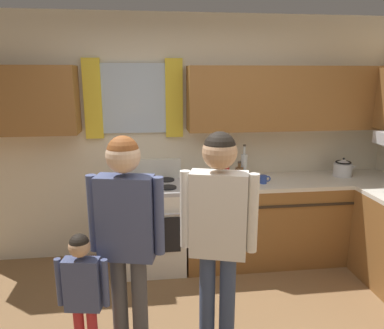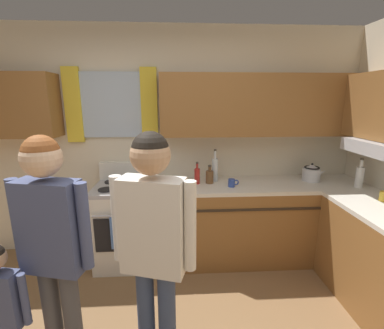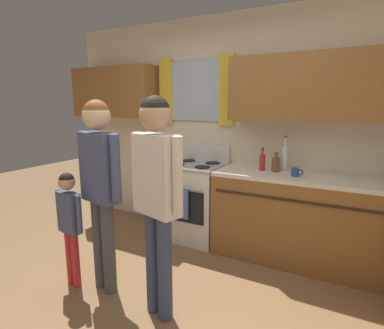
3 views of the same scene
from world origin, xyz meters
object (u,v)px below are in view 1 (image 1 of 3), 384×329
bottle_tall_clear (244,165)px  adult_in_plaid (218,223)px  adult_holding_child (126,227)px  stove_oven (152,224)px  small_child (83,289)px  stovetop_kettle (343,168)px  bottle_sauce_red (226,173)px  bottle_squat_brown (239,173)px  mug_cobalt_blue (264,179)px

bottle_tall_clear → adult_in_plaid: (-0.57, -1.50, -0.00)m
adult_holding_child → adult_in_plaid: (0.60, -0.06, 0.01)m
stove_oven → small_child: 1.51m
stovetop_kettle → adult_in_plaid: adult_in_plaid is taller
small_child → stovetop_kettle: bearing=30.1°
bottle_sauce_red → adult_in_plaid: bearing=-104.5°
bottle_squat_brown → adult_holding_child: (-1.11, -1.37, 0.05)m
bottle_sauce_red → bottle_squat_brown: bearing=4.3°
bottle_squat_brown → small_child: size_ratio=0.20×
bottle_tall_clear → mug_cobalt_blue: bearing=-54.2°
mug_cobalt_blue → adult_in_plaid: adult_in_plaid is taller
mug_cobalt_blue → small_child: bearing=-140.7°
bottle_squat_brown → stove_oven: bearing=-178.0°
stove_oven → mug_cobalt_blue: stove_oven is taller
mug_cobalt_blue → adult_in_plaid: (-0.73, -1.28, 0.09)m
bottle_squat_brown → adult_in_plaid: adult_in_plaid is taller
stovetop_kettle → adult_in_plaid: bearing=-139.2°
mug_cobalt_blue → adult_holding_child: 1.81m
stove_oven → adult_holding_child: size_ratio=0.68×
adult_holding_child → adult_in_plaid: 0.60m
stove_oven → adult_holding_child: bearing=-97.7°
bottle_squat_brown → mug_cobalt_blue: 0.27m
bottle_tall_clear → adult_in_plaid: bearing=-111.0°
stove_oven → mug_cobalt_blue: bearing=-5.3°
stove_oven → stovetop_kettle: stovetop_kettle is taller
stove_oven → small_child: size_ratio=1.07×
bottle_squat_brown → adult_holding_child: 1.76m
bottle_squat_brown → stovetop_kettle: stovetop_kettle is taller
bottle_tall_clear → small_child: (-1.46, -1.54, -0.40)m
bottle_sauce_red → adult_holding_child: size_ratio=0.15×
stovetop_kettle → bottle_sauce_red: bearing=-178.3°
bottle_tall_clear → stovetop_kettle: 1.11m
bottle_tall_clear → small_child: 2.16m
adult_in_plaid → bottle_sauce_red: bearing=75.5°
stove_oven → adult_in_plaid: 1.56m
stove_oven → small_child: stove_oven is taller
mug_cobalt_blue → bottle_sauce_red: bearing=160.6°
stove_oven → bottle_squat_brown: size_ratio=5.37×
stovetop_kettle → adult_in_plaid: size_ratio=0.17×
bottle_tall_clear → small_child: size_ratio=0.36×
mug_cobalt_blue → adult_holding_child: (-1.33, -1.23, 0.08)m
stove_oven → bottle_squat_brown: 1.06m
bottle_squat_brown → stovetop_kettle: (1.17, 0.03, 0.02)m
bottle_tall_clear → bottle_squat_brown: size_ratio=1.79×
adult_holding_child → small_child: 0.49m
bottle_sauce_red → bottle_tall_clear: bearing=22.6°
mug_cobalt_blue → adult_in_plaid: bearing=-119.6°
bottle_sauce_red → bottle_squat_brown: bottle_sauce_red is taller
bottle_tall_clear → stovetop_kettle: (1.11, -0.05, -0.05)m
bottle_tall_clear → stove_oven: bearing=-173.8°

